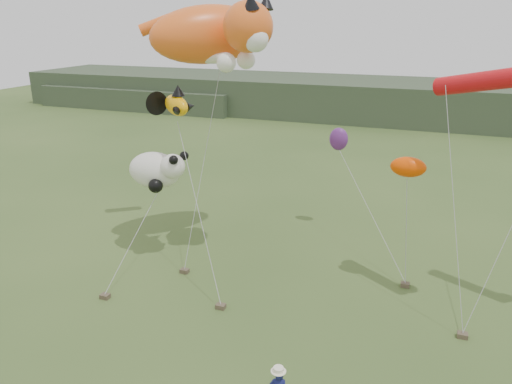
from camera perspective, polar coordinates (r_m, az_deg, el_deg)
ground at (r=16.29m, az=-2.00°, el=-20.49°), size 120.00×120.00×0.00m
headland at (r=57.43m, az=12.53°, el=10.25°), size 90.00×13.00×4.00m
sandbag_anchors at (r=19.96m, az=1.69°, el=-11.91°), size 13.47×5.36×0.18m
cat_kite at (r=22.34m, az=-4.46°, el=17.58°), size 7.23×5.77×3.08m
fish_kite at (r=22.02m, az=-10.06°, el=9.94°), size 2.88×1.88×1.37m
panda_kite at (r=22.66m, az=-11.20°, el=2.48°), size 2.88×1.86×1.79m
misc_kites at (r=22.43m, az=13.21°, el=4.39°), size 4.88×5.71×1.27m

